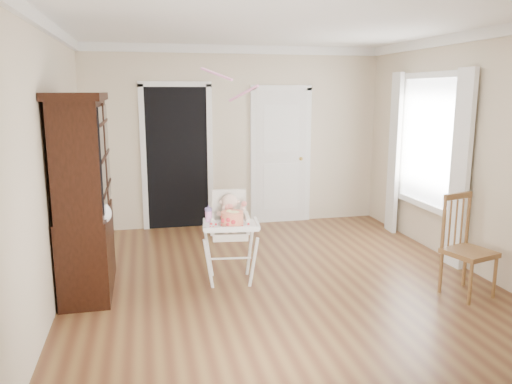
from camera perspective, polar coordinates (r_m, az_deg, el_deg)
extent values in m
plane|color=#55311D|center=(5.55, 2.64, -10.12)|extent=(5.00, 5.00, 0.00)
plane|color=white|center=(5.20, 2.93, 18.75)|extent=(5.00, 5.00, 0.00)
plane|color=beige|center=(7.63, -2.27, 6.26)|extent=(4.50, 0.00, 4.50)
plane|color=beige|center=(5.09, -22.46, 2.82)|extent=(0.00, 5.00, 5.00)
plane|color=beige|center=(6.19, 23.32, 4.14)|extent=(0.00, 5.00, 5.00)
cube|color=black|center=(7.54, -8.99, 3.77)|extent=(0.90, 0.03, 2.10)
cube|color=white|center=(7.52, -12.72, 3.61)|extent=(0.08, 0.05, 2.18)
cube|color=white|center=(7.58, -5.28, 3.91)|extent=(0.08, 0.05, 2.18)
cube|color=white|center=(7.47, -9.25, 12.09)|extent=(1.06, 0.05, 0.08)
cube|color=white|center=(7.80, 2.86, 3.97)|extent=(0.80, 0.05, 2.05)
cube|color=white|center=(7.70, -0.32, 3.88)|extent=(0.08, 0.05, 2.13)
cube|color=white|center=(7.93, 5.92, 4.05)|extent=(0.08, 0.05, 2.13)
sphere|color=gold|center=(7.86, 5.17, 3.81)|extent=(0.06, 0.06, 0.06)
cube|color=white|center=(6.84, 19.30, 5.46)|extent=(0.02, 1.20, 1.60)
cube|color=white|center=(6.80, 19.63, 12.51)|extent=(0.06, 1.36, 0.08)
cube|color=white|center=(6.18, 22.31, 2.33)|extent=(0.08, 0.28, 2.30)
cube|color=white|center=(7.50, 15.51, 4.23)|extent=(0.08, 0.28, 2.30)
cylinder|color=white|center=(5.25, -5.44, -8.28)|extent=(0.13, 0.11, 0.58)
cylinder|color=white|center=(5.27, -0.29, -8.15)|extent=(0.11, 0.13, 0.58)
cylinder|color=white|center=(5.66, -5.46, -6.82)|extent=(0.11, 0.13, 0.58)
cylinder|color=white|center=(5.68, -0.70, -6.70)|extent=(0.13, 0.11, 0.58)
cylinder|color=white|center=(5.41, -2.95, -7.59)|extent=(0.45, 0.08, 0.02)
cube|color=silver|center=(5.38, -3.00, -4.76)|extent=(0.41, 0.39, 0.08)
cube|color=silver|center=(5.34, -5.00, -3.60)|extent=(0.08, 0.33, 0.18)
cube|color=silver|center=(5.36, -1.03, -3.51)|extent=(0.08, 0.33, 0.18)
cube|color=silver|center=(5.48, -3.11, -1.93)|extent=(0.38, 0.10, 0.43)
cube|color=white|center=(5.11, -2.89, -3.87)|extent=(0.59, 0.45, 0.03)
cube|color=white|center=(4.93, -2.79, -4.23)|extent=(0.55, 0.10, 0.04)
ellipsoid|color=beige|center=(5.37, -3.03, -3.25)|extent=(0.22, 0.18, 0.25)
sphere|color=beige|center=(5.32, -3.06, -1.15)|extent=(0.19, 0.19, 0.17)
sphere|color=red|center=(5.30, -3.01, -2.87)|extent=(0.13, 0.13, 0.13)
sphere|color=red|center=(5.25, -3.27, -1.79)|extent=(0.06, 0.06, 0.06)
sphere|color=red|center=(5.26, -1.37, -1.35)|extent=(0.06, 0.06, 0.06)
cylinder|color=silver|center=(5.11, -2.74, -3.68)|extent=(0.30, 0.30, 0.01)
cylinder|color=red|center=(5.09, -2.74, -2.96)|extent=(0.23, 0.23, 0.13)
cylinder|color=#F2E08C|center=(5.06, -2.52, -2.38)|extent=(0.10, 0.10, 0.02)
cylinder|color=#EA8FD1|center=(5.23, -5.44, -2.76)|extent=(0.07, 0.07, 0.11)
cylinder|color=#745BA0|center=(5.21, -5.46, -2.01)|extent=(0.08, 0.08, 0.03)
cone|color=#745BA0|center=(5.20, -5.46, -1.62)|extent=(0.02, 0.02, 0.04)
cube|color=black|center=(5.45, -18.67, -6.43)|extent=(0.47, 1.13, 0.84)
cube|color=black|center=(5.24, -19.35, 3.89)|extent=(0.43, 1.13, 1.13)
cube|color=black|center=(4.94, -17.12, 3.60)|extent=(0.02, 0.49, 0.98)
cube|color=black|center=(5.50, -16.70, 4.37)|extent=(0.02, 0.49, 0.98)
cube|color=black|center=(5.20, -19.78, 10.24)|extent=(0.51, 1.20, 0.08)
ellipsoid|color=white|center=(4.99, -17.24, -2.36)|extent=(0.19, 0.15, 0.21)
cube|color=brown|center=(5.47, 23.20, -6.40)|extent=(0.52, 0.52, 0.05)
cylinder|color=brown|center=(5.30, 23.30, -9.53)|extent=(0.04, 0.04, 0.45)
cylinder|color=brown|center=(5.58, 25.63, -8.70)|extent=(0.04, 0.04, 0.45)
cylinder|color=brown|center=(5.51, 20.37, -8.50)|extent=(0.04, 0.04, 0.45)
cylinder|color=brown|center=(5.78, 22.75, -7.77)|extent=(0.04, 0.04, 0.45)
cylinder|color=brown|center=(5.37, 20.67, -3.31)|extent=(0.04, 0.04, 0.58)
cylinder|color=brown|center=(5.64, 23.07, -2.81)|extent=(0.04, 0.04, 0.58)
cube|color=brown|center=(5.45, 22.10, -0.41)|extent=(0.38, 0.14, 0.06)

